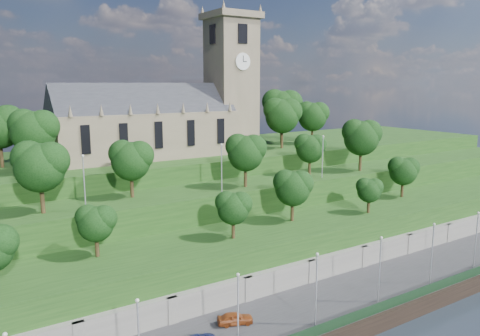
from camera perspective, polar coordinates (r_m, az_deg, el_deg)
promenade at (r=58.54m, az=8.26°, el=-17.30°), size 160.00×12.00×2.00m
fence at (r=54.33m, az=12.21°, el=-17.84°), size 160.00×0.10×1.20m
retaining_wall at (r=62.03m, az=4.59°, el=-14.02°), size 160.00×2.10×5.00m
embankment_lower at (r=65.96m, az=1.39°, el=-11.05°), size 160.00×12.00×8.00m
embankment_upper at (r=74.16m, az=-3.39°, el=-6.99°), size 160.00×10.00×12.00m
hilltop at (r=92.07m, az=-9.80°, el=-2.73°), size 160.00×32.00×15.00m
church at (r=86.56m, az=-8.58°, el=6.55°), size 38.60×12.35×27.60m
trees_lower at (r=64.71m, az=2.89°, el=-3.43°), size 70.65×8.75×7.67m
trees_upper at (r=72.57m, az=-0.53°, el=2.33°), size 61.96×8.97×9.60m
trees_hilltop at (r=87.16m, az=-6.36°, el=6.25°), size 75.63×17.09×11.76m
lamp_posts_promenade at (r=52.49m, az=9.29°, el=-13.75°), size 60.36×0.36×8.26m
lamp_posts_upper at (r=69.22m, az=-2.26°, el=0.51°), size 40.36×0.36×7.30m
car_left at (r=53.72m, az=-0.60°, el=-17.85°), size 4.23×2.85×1.34m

